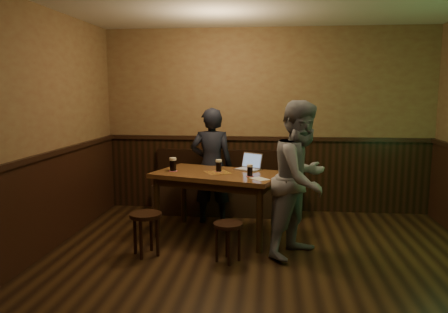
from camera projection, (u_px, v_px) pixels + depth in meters
name	position (u px, v px, depth m)	size (l,w,h in m)	color
room	(262.00, 163.00, 4.00)	(5.04, 6.04, 2.84)	black
bench	(226.00, 193.00, 6.68)	(2.20, 0.50, 0.95)	black
pub_table	(218.00, 181.00, 5.54)	(1.74, 1.30, 0.83)	brown
stool_left	(146.00, 222.00, 4.92)	(0.41, 0.41, 0.49)	black
stool_right	(228.00, 231.00, 4.74)	(0.38, 0.38, 0.43)	black
pint_left	(173.00, 164.00, 5.61)	(0.11, 0.11, 0.18)	#AE1539
pint_mid	(219.00, 166.00, 5.56)	(0.10, 0.10, 0.16)	#AE1539
pint_right	(250.00, 170.00, 5.27)	(0.09, 0.09, 0.14)	#AE1539
laptop	(249.00, 165.00, 5.71)	(0.39, 0.37, 0.21)	silver
menu	(260.00, 179.00, 5.11)	(0.22, 0.15, 0.00)	silver
person_suit	(212.00, 166.00, 6.13)	(0.59, 0.39, 1.63)	black
person_grey	(301.00, 179.00, 4.87)	(0.85, 0.66, 1.75)	gray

